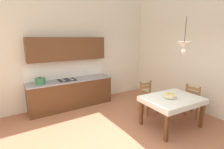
{
  "coord_description": "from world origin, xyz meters",
  "views": [
    {
      "loc": [
        -1.93,
        -2.55,
        2.17
      ],
      "look_at": [
        0.49,
        1.19,
        1.2
      ],
      "focal_mm": 26.82,
      "sensor_mm": 36.0,
      "label": 1
    }
  ],
  "objects_px": {
    "dining_table": "(172,102)",
    "dining_chair_kitchen_side": "(148,98)",
    "dining_chair_window_side": "(194,101)",
    "kitchen_cabinetry": "(71,81)",
    "fruit_bowl": "(170,95)",
    "pendant_lamp": "(184,45)"
  },
  "relations": [
    {
      "from": "kitchen_cabinetry",
      "to": "dining_table",
      "type": "bearing_deg",
      "value": -57.02
    },
    {
      "from": "dining_table",
      "to": "dining_chair_kitchen_side",
      "type": "bearing_deg",
      "value": 85.43
    },
    {
      "from": "dining_chair_window_side",
      "to": "dining_chair_kitchen_side",
      "type": "distance_m",
      "value": 1.28
    },
    {
      "from": "fruit_bowl",
      "to": "dining_table",
      "type": "bearing_deg",
      "value": -15.01
    },
    {
      "from": "kitchen_cabinetry",
      "to": "fruit_bowl",
      "type": "xyz_separation_m",
      "value": [
        1.59,
        -2.54,
        -0.04
      ]
    },
    {
      "from": "fruit_bowl",
      "to": "dining_chair_window_side",
      "type": "bearing_deg",
      "value": -1.39
    },
    {
      "from": "dining_chair_window_side",
      "to": "kitchen_cabinetry",
      "type": "bearing_deg",
      "value": 135.86
    },
    {
      "from": "kitchen_cabinetry",
      "to": "fruit_bowl",
      "type": "relative_size",
      "value": 8.71
    },
    {
      "from": "dining_chair_kitchen_side",
      "to": "kitchen_cabinetry",
      "type": "bearing_deg",
      "value": 136.03
    },
    {
      "from": "dining_table",
      "to": "fruit_bowl",
      "type": "xyz_separation_m",
      "value": [
        -0.07,
        0.02,
        0.18
      ]
    },
    {
      "from": "dining_table",
      "to": "fruit_bowl",
      "type": "bearing_deg",
      "value": 164.99
    },
    {
      "from": "dining_table",
      "to": "fruit_bowl",
      "type": "height_order",
      "value": "fruit_bowl"
    },
    {
      "from": "dining_chair_window_side",
      "to": "pendant_lamp",
      "type": "bearing_deg",
      "value": -172.59
    },
    {
      "from": "pendant_lamp",
      "to": "dining_chair_kitchen_side",
      "type": "bearing_deg",
      "value": 92.04
    },
    {
      "from": "kitchen_cabinetry",
      "to": "dining_chair_kitchen_side",
      "type": "height_order",
      "value": "kitchen_cabinetry"
    },
    {
      "from": "fruit_bowl",
      "to": "pendant_lamp",
      "type": "xyz_separation_m",
      "value": [
        0.18,
        -0.14,
        1.2
      ]
    },
    {
      "from": "kitchen_cabinetry",
      "to": "dining_chair_kitchen_side",
      "type": "distance_m",
      "value": 2.44
    },
    {
      "from": "kitchen_cabinetry",
      "to": "pendant_lamp",
      "type": "height_order",
      "value": "pendant_lamp"
    },
    {
      "from": "dining_chair_window_side",
      "to": "dining_chair_kitchen_side",
      "type": "relative_size",
      "value": 1.0
    },
    {
      "from": "fruit_bowl",
      "to": "pendant_lamp",
      "type": "bearing_deg",
      "value": -37.52
    },
    {
      "from": "dining_chair_kitchen_side",
      "to": "dining_table",
      "type": "bearing_deg",
      "value": -94.57
    },
    {
      "from": "dining_chair_window_side",
      "to": "dining_chair_kitchen_side",
      "type": "height_order",
      "value": "same"
    }
  ]
}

